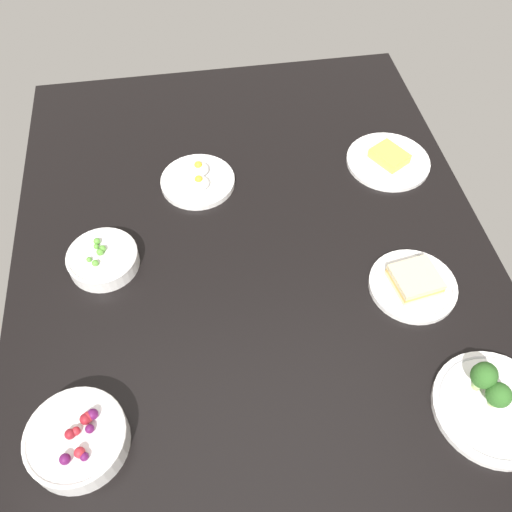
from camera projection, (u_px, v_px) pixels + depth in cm
name	position (u px, v px, depth cm)	size (l,w,h in cm)	color
dining_table	(256.00, 267.00, 123.53)	(148.49, 107.96, 4.00)	black
plate_sandwich	(414.00, 284.00, 116.50)	(18.74, 18.74, 4.57)	white
bowl_peas	(103.00, 259.00, 119.71)	(15.52, 15.52, 5.08)	white
bowl_berries	(77.00, 439.00, 95.17)	(17.78, 17.78, 6.47)	white
plate_cheese	(388.00, 160.00, 140.52)	(21.31, 21.31, 3.66)	white
plate_broccoli	(493.00, 401.00, 99.99)	(22.46, 22.46, 8.53)	white
plate_eggs	(198.00, 180.00, 135.70)	(18.36, 18.36, 5.13)	white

